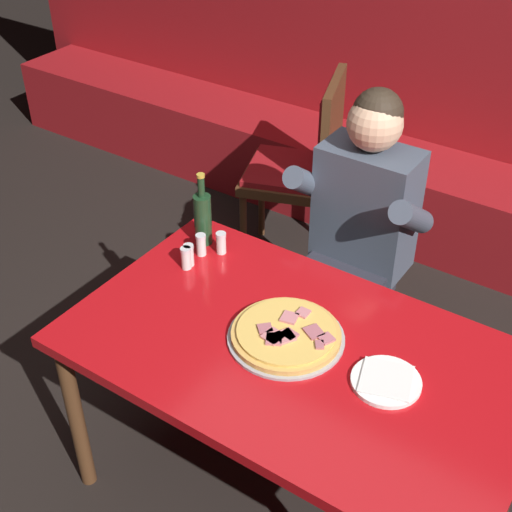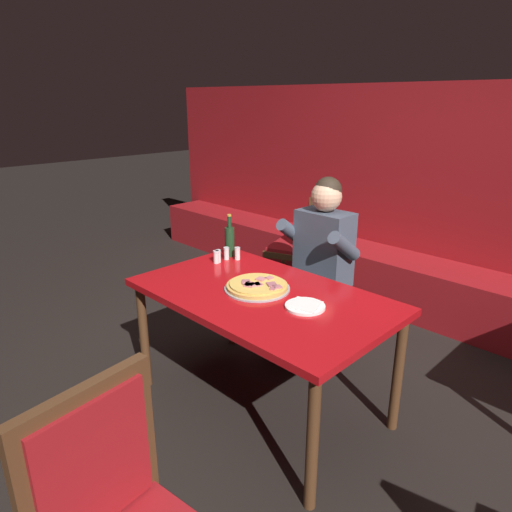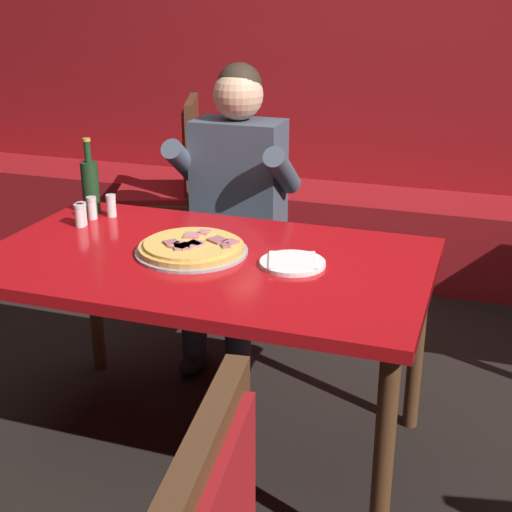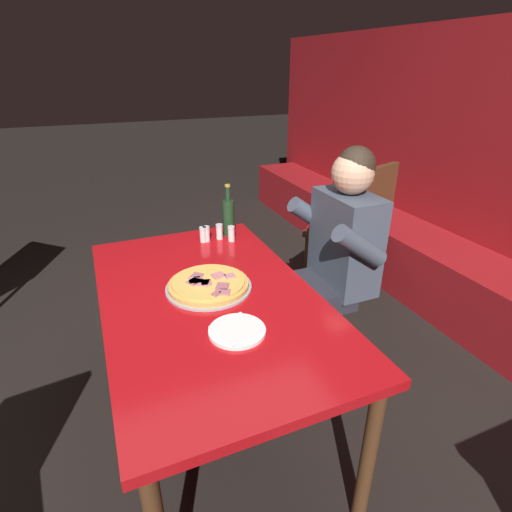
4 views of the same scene
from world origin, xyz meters
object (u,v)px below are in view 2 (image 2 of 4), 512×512
Objects in this scene: dining_chair_far_left at (305,240)px; diner_seated_blue_shirt at (316,261)px; main_dining_table at (262,305)px; shaker_oregano at (218,257)px; pizza at (257,286)px; plate_white_paper at (305,306)px; shaker_black_pepper at (226,254)px; shaker_red_pepper_flakes at (216,258)px; shaker_parmesan at (237,254)px; beer_bottle at (230,240)px.

diner_seated_blue_shirt is at bearing -45.76° from dining_chair_far_left.
main_dining_table is 1.49m from dining_chair_far_left.
pizza is at bearing -15.50° from shaker_oregano.
shaker_black_pepper is (-0.85, 0.21, 0.03)m from plate_white_paper.
shaker_red_pepper_flakes is 0.07× the size of diner_seated_blue_shirt.
shaker_parmesan is (-0.50, 0.28, 0.11)m from main_dining_table.
shaker_oregano reaches higher than pizza.
shaker_parmesan is at bearing 149.44° from pizza.
shaker_black_pepper reaches higher than pizza.
pizza is 0.71m from diner_seated_blue_shirt.
plate_white_paper is at bearing -14.00° from shaker_black_pepper.
pizza reaches higher than main_dining_table.
dining_chair_far_left is (-0.18, 1.14, -0.18)m from shaker_oregano.
plate_white_paper is 0.72× the size of beer_bottle.
shaker_black_pepper is 0.10m from shaker_red_pepper_flakes.
pizza is 4.35× the size of shaker_black_pepper.
shaker_red_pepper_flakes is at bearing -73.68° from beer_bottle.
beer_bottle is 3.40× the size of shaker_parmesan.
plate_white_paper is 2.44× the size of shaker_parmesan.
beer_bottle is at bearing 106.32° from shaker_red_pepper_flakes.
dining_chair_far_left reaches higher than shaker_oregano.
diner_seated_blue_shirt reaches higher than shaker_black_pepper.
beer_bottle is (-0.55, 0.28, 0.09)m from pizza.
plate_white_paper is 2.44× the size of shaker_red_pepper_flakes.
dining_chair_far_left reaches higher than shaker_black_pepper.
pizza is at bearing -30.56° from shaker_parmesan.
shaker_oregano is (0.05, -0.15, -0.07)m from beer_bottle.
shaker_oregano is at bearing -124.04° from diner_seated_blue_shirt.
plate_white_paper is 0.94m from beer_bottle.
main_dining_table is at bearing -13.82° from shaker_red_pepper_flakes.
main_dining_table is at bearing -76.40° from diner_seated_blue_shirt.
beer_bottle is (-0.60, 0.30, 0.19)m from main_dining_table.
dining_chair_far_left is (-0.56, 0.58, -0.10)m from diner_seated_blue_shirt.
diner_seated_blue_shirt is 0.81m from dining_chair_far_left.
shaker_oregano is at bearing -87.52° from shaker_black_pepper.
shaker_parmesan is (-0.45, 0.27, 0.02)m from pizza.
plate_white_paper is 0.20× the size of dining_chair_far_left.
pizza is at bearing -179.54° from plate_white_paper.
diner_seated_blue_shirt is (0.38, 0.58, -0.07)m from shaker_red_pepper_flakes.
beer_bottle is (-0.89, 0.28, 0.10)m from plate_white_paper.
beer_bottle reaches higher than shaker_parmesan.
diner_seated_blue_shirt is (0.33, 0.44, -0.07)m from shaker_parmesan.
diner_seated_blue_shirt is 1.24× the size of dining_chair_far_left.
shaker_parmesan reaches higher than plate_white_paper.
shaker_black_pepper is (-0.56, 0.23, 0.11)m from main_dining_table.
shaker_parmesan is 1.00× the size of shaker_oregano.
shaker_black_pepper is at bearing 166.00° from plate_white_paper.
beer_bottle is 0.17m from shaker_oregano.
main_dining_table is 1.42× the size of dining_chair_far_left.
main_dining_table is 0.31m from plate_white_paper.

